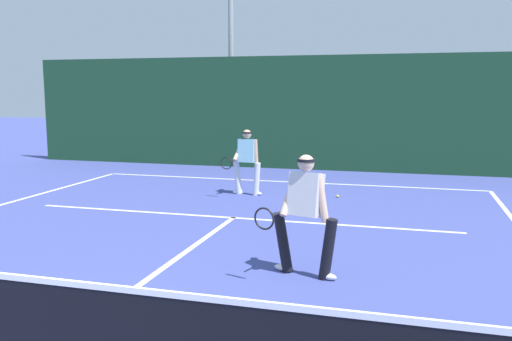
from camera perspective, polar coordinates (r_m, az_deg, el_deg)
court_line_baseline_far at (r=14.90m, az=2.94°, el=-1.17°), size 10.55×0.10×0.01m
court_line_service at (r=10.68m, az=-2.41°, el=-4.99°), size 8.60×0.10×0.01m
court_line_centre at (r=7.87m, az=-9.62°, el=-9.99°), size 0.10×6.40×0.01m
player_near at (r=7.23m, az=5.15°, el=-4.13°), size 1.05×0.84×1.65m
player_far at (r=12.89m, az=-0.99°, el=1.19°), size 0.86×0.88×1.57m
tennis_ball at (r=12.81m, az=8.59°, el=-2.69°), size 0.07×0.07×0.07m
back_fence_windscreen at (r=17.18m, az=4.86°, el=6.04°), size 18.75×0.12×3.56m
light_pole at (r=19.65m, az=-2.67°, el=14.66°), size 0.55×0.44×7.56m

